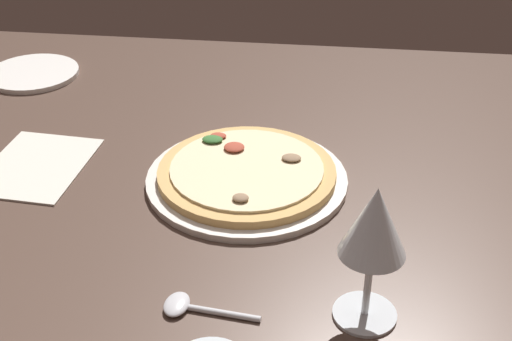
{
  "coord_description": "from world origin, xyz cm",
  "views": [
    {
      "loc": [
        -8.28,
        79.06,
        57.93
      ],
      "look_at": [
        1.48,
        -1.47,
        7.0
      ],
      "focal_mm": 49.12,
      "sensor_mm": 36.0,
      "label": 1
    }
  ],
  "objects_px": {
    "pizza_main": "(247,175)",
    "spoon": "(189,307)",
    "wine_glass_near": "(374,228)",
    "side_plate": "(33,73)",
    "paper_menu": "(37,166)"
  },
  "relations": [
    {
      "from": "pizza_main",
      "to": "spoon",
      "type": "height_order",
      "value": "pizza_main"
    },
    {
      "from": "pizza_main",
      "to": "spoon",
      "type": "distance_m",
      "value": 0.26
    },
    {
      "from": "wine_glass_near",
      "to": "side_plate",
      "type": "bearing_deg",
      "value": -42.91
    },
    {
      "from": "paper_menu",
      "to": "pizza_main",
      "type": "bearing_deg",
      "value": -176.58
    },
    {
      "from": "wine_glass_near",
      "to": "paper_menu",
      "type": "distance_m",
      "value": 0.55
    },
    {
      "from": "paper_menu",
      "to": "spoon",
      "type": "xyz_separation_m",
      "value": [
        -0.28,
        0.27,
        0.0
      ]
    },
    {
      "from": "side_plate",
      "to": "spoon",
      "type": "bearing_deg",
      "value": 125.56
    },
    {
      "from": "spoon",
      "to": "side_plate",
      "type": "bearing_deg",
      "value": -54.44
    },
    {
      "from": "side_plate",
      "to": "spoon",
      "type": "relative_size",
      "value": 1.49
    },
    {
      "from": "spoon",
      "to": "wine_glass_near",
      "type": "bearing_deg",
      "value": -175.67
    },
    {
      "from": "pizza_main",
      "to": "wine_glass_near",
      "type": "relative_size",
      "value": 1.7
    },
    {
      "from": "side_plate",
      "to": "paper_menu",
      "type": "distance_m",
      "value": 0.33
    },
    {
      "from": "pizza_main",
      "to": "paper_menu",
      "type": "relative_size",
      "value": 1.58
    },
    {
      "from": "side_plate",
      "to": "spoon",
      "type": "distance_m",
      "value": 0.71
    },
    {
      "from": "pizza_main",
      "to": "wine_glass_near",
      "type": "distance_m",
      "value": 0.32
    }
  ]
}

